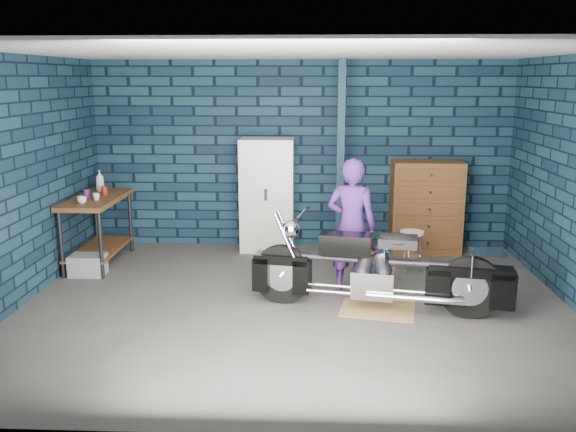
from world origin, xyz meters
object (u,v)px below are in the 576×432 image
Objects in this scene: workbench at (98,231)px; shop_stool at (411,252)px; storage_bin at (88,265)px; motorcycle at (379,264)px; person at (351,226)px; tool_chest at (426,207)px; locker at (267,195)px.

workbench is 4.14m from shop_stool.
shop_stool is (4.11, 0.30, 0.14)m from storage_bin.
motorcycle is 0.71m from person.
workbench is 3.45m from person.
tool_chest is (4.45, 1.29, 0.52)m from storage_bin.
person is 1.21m from shop_stool.
person is 2.07m from tool_chest.
storage_bin is at bearing -163.86° from tool_chest.
workbench is 0.60m from storage_bin.
locker reaches higher than workbench.
storage_bin is at bearing -87.71° from workbench.
person is (-0.26, 0.61, 0.27)m from motorcycle.
tool_chest reaches higher than storage_bin.
shop_stool is (0.82, 0.72, -0.51)m from person.
tool_chest is at bearing 16.14° from storage_bin.
workbench is at bearing -160.37° from locker.
motorcycle reaches higher than workbench.
tool_chest is (2.26, 0.00, -0.15)m from locker.
motorcycle is 2.71m from locker.
workbench is at bearing 166.98° from motorcycle.
workbench is 2.37m from locker.
locker reaches higher than person.
shop_stool is (-0.34, -0.99, -0.38)m from tool_chest.
workbench is 2.57× the size of shop_stool.
locker is 2.23m from shop_stool.
person reaches higher than tool_chest.
storage_bin is at bearing -175.86° from shop_stool.
person is at bearing -138.46° from shop_stool.
locker is 2.96× the size of shop_stool.
person is at bearing -57.20° from locker.
workbench is 1.07× the size of tool_chest.
locker is (2.18, 1.29, 0.68)m from storage_bin.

